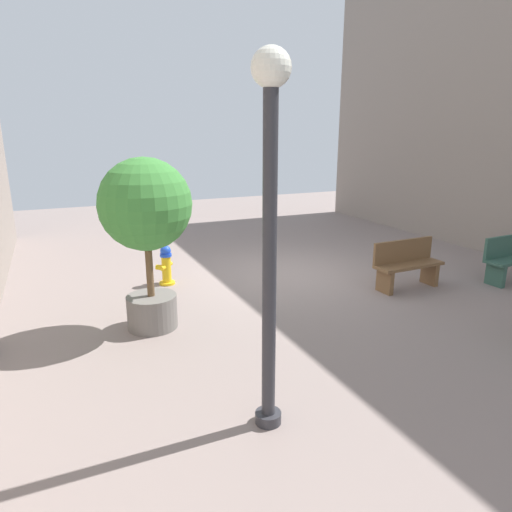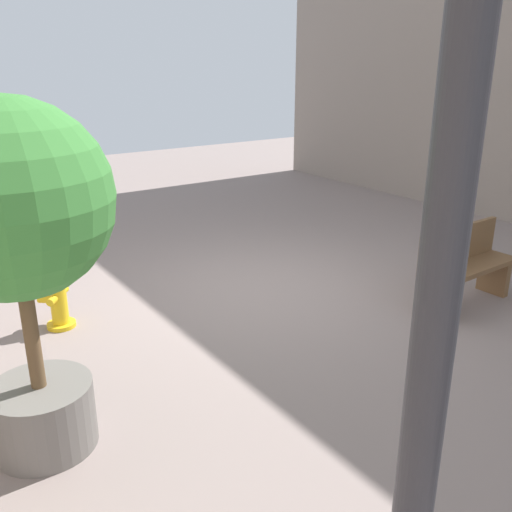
{
  "view_description": "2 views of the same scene",
  "coord_description": "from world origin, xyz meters",
  "px_view_note": "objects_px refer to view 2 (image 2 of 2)",
  "views": [
    {
      "loc": [
        4.49,
        8.24,
        2.98
      ],
      "look_at": [
        1.28,
        1.2,
        0.86
      ],
      "focal_mm": 31.56,
      "sensor_mm": 36.0,
      "label": 1
    },
    {
      "loc": [
        3.99,
        5.45,
        2.84
      ],
      "look_at": [
        0.72,
        0.82,
        0.84
      ],
      "focal_mm": 38.98,
      "sensor_mm": 36.0,
      "label": 2
    }
  ],
  "objects_px": {
    "planter_tree": "(15,227)",
    "street_lamp": "(443,252)",
    "bench_near": "(465,265)",
    "fire_hydrant": "(57,294)"
  },
  "relations": [
    {
      "from": "planter_tree",
      "to": "street_lamp",
      "type": "height_order",
      "value": "street_lamp"
    },
    {
      "from": "bench_near",
      "to": "planter_tree",
      "type": "xyz_separation_m",
      "value": [
        4.98,
        -0.18,
        1.29
      ]
    },
    {
      "from": "bench_near",
      "to": "street_lamp",
      "type": "height_order",
      "value": "street_lamp"
    },
    {
      "from": "fire_hydrant",
      "to": "street_lamp",
      "type": "bearing_deg",
      "value": 88.69
    },
    {
      "from": "planter_tree",
      "to": "street_lamp",
      "type": "distance_m",
      "value": 3.06
    },
    {
      "from": "fire_hydrant",
      "to": "bench_near",
      "type": "bearing_deg",
      "value": 153.08
    },
    {
      "from": "fire_hydrant",
      "to": "planter_tree",
      "type": "distance_m",
      "value": 2.52
    },
    {
      "from": "planter_tree",
      "to": "street_lamp",
      "type": "bearing_deg",
      "value": 101.35
    },
    {
      "from": "street_lamp",
      "to": "planter_tree",
      "type": "bearing_deg",
      "value": -78.65
    },
    {
      "from": "bench_near",
      "to": "planter_tree",
      "type": "height_order",
      "value": "planter_tree"
    }
  ]
}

